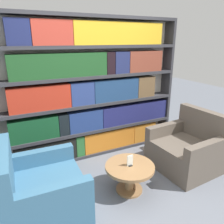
# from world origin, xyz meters

# --- Properties ---
(ground_plane) EXTENTS (14.00, 14.00, 0.00)m
(ground_plane) POSITION_xyz_m (0.00, 0.00, 0.00)
(ground_plane) COLOR slate
(bookshelf) EXTENTS (3.11, 0.30, 2.29)m
(bookshelf) POSITION_xyz_m (0.01, 1.37, 1.12)
(bookshelf) COLOR silver
(bookshelf) RESTS_ON ground_plane
(armchair_left) EXTENTS (0.91, 0.95, 0.89)m
(armchair_left) POSITION_xyz_m (-1.08, 0.28, 0.30)
(armchair_left) COLOR #386684
(armchair_left) RESTS_ON ground_plane
(armchair_right) EXTENTS (0.93, 0.96, 0.89)m
(armchair_right) POSITION_xyz_m (1.14, 0.28, 0.30)
(armchair_right) COLOR brown
(armchair_right) RESTS_ON ground_plane
(coffee_table) EXTENTS (0.65, 0.65, 0.38)m
(coffee_table) POSITION_xyz_m (0.03, 0.18, 0.27)
(coffee_table) COLOR olive
(coffee_table) RESTS_ON ground_plane
(table_sign) EXTENTS (0.08, 0.06, 0.15)m
(table_sign) POSITION_xyz_m (0.03, 0.18, 0.44)
(table_sign) COLOR black
(table_sign) RESTS_ON coffee_table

